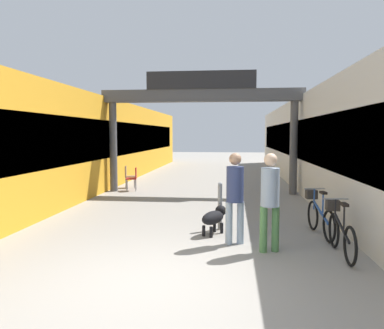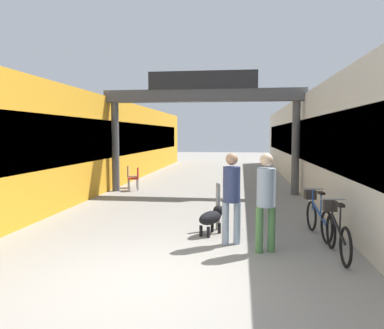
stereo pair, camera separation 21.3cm
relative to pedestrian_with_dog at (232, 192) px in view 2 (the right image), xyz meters
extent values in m
plane|color=gray|center=(-1.23, -2.06, -1.05)|extent=(80.00, 80.00, 0.00)
cube|color=gold|center=(-6.33, 8.94, 0.75)|extent=(3.00, 26.00, 3.60)
cube|color=black|center=(-4.85, 8.94, 0.93)|extent=(0.04, 23.40, 1.44)
cube|color=beige|center=(3.87, 8.94, 0.75)|extent=(3.00, 26.00, 3.60)
cube|color=black|center=(2.39, 8.94, 0.93)|extent=(0.04, 23.40, 1.44)
cylinder|color=#4C4C4F|center=(-4.58, 6.46, 0.63)|extent=(0.28, 0.28, 3.36)
cylinder|color=#4C4C4F|center=(2.12, 6.46, 0.63)|extent=(0.28, 0.28, 3.36)
cube|color=#4C4C4F|center=(-1.23, 6.46, 2.54)|extent=(7.40, 0.44, 0.45)
cube|color=#232326|center=(-1.23, 6.26, 3.08)|extent=(3.96, 0.10, 0.64)
cylinder|color=#8C9EB2|center=(-0.11, -0.04, -0.62)|extent=(0.18, 0.18, 0.85)
cylinder|color=#8C9EB2|center=(0.11, 0.04, -0.62)|extent=(0.18, 0.18, 0.85)
cylinder|color=navy|center=(0.00, 0.00, 0.15)|extent=(0.43, 0.43, 0.70)
sphere|color=tan|center=(0.00, 0.00, 0.65)|extent=(0.30, 0.30, 0.24)
cylinder|color=#4C7F47|center=(0.75, -0.39, -0.62)|extent=(0.18, 0.18, 0.85)
cylinder|color=#4C7F47|center=(0.52, -0.47, -0.62)|extent=(0.18, 0.18, 0.85)
cylinder|color=#8C9EB2|center=(0.64, -0.43, 0.16)|extent=(0.44, 0.44, 0.71)
sphere|color=beige|center=(0.64, -0.43, 0.66)|extent=(0.31, 0.31, 0.24)
ellipsoid|color=black|center=(-0.47, 0.63, -0.67)|extent=(0.63, 0.78, 0.29)
sphere|color=black|center=(-0.31, 0.91, -0.57)|extent=(0.33, 0.33, 0.24)
sphere|color=white|center=(-0.36, 0.82, -0.69)|extent=(0.24, 0.24, 0.17)
cylinder|color=black|center=(-0.44, 0.87, -0.93)|extent=(0.10, 0.10, 0.23)
cylinder|color=black|center=(-0.28, 0.77, -0.93)|extent=(0.10, 0.10, 0.23)
cylinder|color=black|center=(-0.65, 0.49, -0.93)|extent=(0.10, 0.10, 0.23)
cylinder|color=black|center=(-0.49, 0.40, -0.93)|extent=(0.10, 0.10, 0.23)
torus|color=black|center=(1.89, -0.03, -0.71)|extent=(0.05, 0.67, 0.67)
torus|color=black|center=(1.89, -1.05, -0.71)|extent=(0.05, 0.67, 0.67)
cube|color=black|center=(1.89, -0.54, -0.53)|extent=(0.04, 0.94, 0.34)
cylinder|color=black|center=(1.89, -0.66, -0.31)|extent=(0.03, 0.03, 0.42)
cube|color=black|center=(1.89, -0.66, -0.09)|extent=(0.10, 0.22, 0.05)
cylinder|color=black|center=(1.89, -0.09, -0.33)|extent=(0.03, 0.03, 0.46)
cylinder|color=gray|center=(1.89, -0.09, -0.09)|extent=(0.46, 0.03, 0.03)
cube|color=#332D28|center=(1.89, 0.11, -0.25)|extent=(0.24, 0.20, 0.20)
torus|color=black|center=(1.77, 1.30, -0.71)|extent=(0.12, 0.67, 0.67)
torus|color=black|center=(1.88, 0.28, -0.71)|extent=(0.12, 0.67, 0.67)
cube|color=#234C9E|center=(1.83, 0.79, -0.53)|extent=(0.14, 0.94, 0.34)
cylinder|color=#234C9E|center=(1.84, 0.67, -0.31)|extent=(0.04, 0.04, 0.42)
cube|color=black|center=(1.84, 0.67, -0.09)|extent=(0.12, 0.23, 0.05)
cylinder|color=#234C9E|center=(1.78, 1.24, -0.33)|extent=(0.04, 0.04, 0.46)
cylinder|color=gray|center=(1.78, 1.24, -0.09)|extent=(0.46, 0.08, 0.03)
cube|color=#332D28|center=(1.76, 1.44, -0.25)|extent=(0.26, 0.22, 0.20)
cylinder|color=gray|center=(-0.33, 1.11, -0.54)|extent=(0.10, 0.10, 1.01)
sphere|color=gray|center=(-0.33, 1.11, -0.01)|extent=(0.10, 0.10, 0.10)
cylinder|color=gray|center=(-4.07, 6.42, -0.82)|extent=(0.04, 0.04, 0.45)
cylinder|color=gray|center=(-4.14, 6.75, -0.82)|extent=(0.04, 0.04, 0.45)
cylinder|color=gray|center=(-3.74, 6.49, -0.82)|extent=(0.04, 0.04, 0.45)
cylinder|color=gray|center=(-3.80, 6.82, -0.82)|extent=(0.04, 0.04, 0.45)
cube|color=#B2231E|center=(-3.94, 6.62, -0.58)|extent=(0.47, 0.47, 0.04)
cube|color=#B2231E|center=(-3.76, 6.65, -0.36)|extent=(0.12, 0.40, 0.40)
cylinder|color=gray|center=(-4.05, 7.57, -0.82)|extent=(0.04, 0.04, 0.45)
cylinder|color=gray|center=(-3.99, 7.24, -0.82)|extent=(0.04, 0.04, 0.45)
cylinder|color=gray|center=(-4.39, 7.51, -0.82)|extent=(0.04, 0.04, 0.45)
cylinder|color=gray|center=(-4.32, 7.17, -0.82)|extent=(0.04, 0.04, 0.45)
cube|color=olive|center=(-4.19, 7.37, -0.58)|extent=(0.47, 0.47, 0.04)
cube|color=olive|center=(-4.36, 7.34, -0.36)|extent=(0.11, 0.40, 0.40)
camera|label=1|loc=(-0.04, -7.33, 1.13)|focal=35.00mm
camera|label=2|loc=(0.17, -7.31, 1.13)|focal=35.00mm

